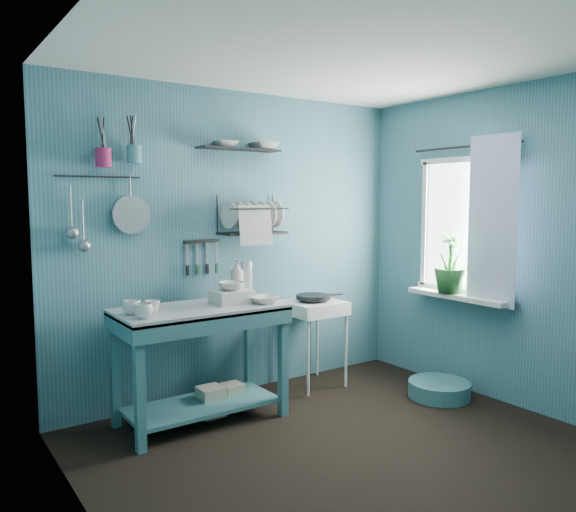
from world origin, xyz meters
TOP-DOWN VIEW (x-y plane):
  - floor at (0.00, 0.00)m, footprint 3.20×3.20m
  - ceiling at (0.00, 0.00)m, footprint 3.20×3.20m
  - wall_back at (0.00, 1.50)m, footprint 3.20×0.00m
  - wall_left at (-1.60, 0.00)m, footprint 0.00×3.00m
  - wall_right at (1.60, 0.00)m, footprint 0.00×3.00m
  - work_counter at (-0.57, 1.07)m, footprint 1.28×0.77m
  - mug_left at (-1.05, 0.91)m, footprint 0.12×0.12m
  - mug_mid at (-0.95, 1.01)m, footprint 0.14×0.14m
  - mug_right at (-1.07, 1.07)m, footprint 0.17×0.17m
  - wash_tub at (-0.32, 1.05)m, footprint 0.28×0.22m
  - tub_bowl at (-0.32, 1.05)m, footprint 0.20×0.19m
  - soap_bottle at (-0.15, 1.27)m, footprint 0.11×0.12m
  - water_bottle at (-0.05, 1.29)m, footprint 0.09×0.09m
  - counter_bowl at (-0.12, 0.92)m, footprint 0.22×0.22m
  - hotplate_stand at (0.59, 1.24)m, footprint 0.49×0.49m
  - frying_pan at (0.59, 1.24)m, footprint 0.30×0.30m
  - knife_strip at (-0.36, 1.47)m, footprint 0.32×0.06m
  - dish_rack at (0.06, 1.37)m, footprint 0.56×0.27m
  - upper_shelf at (-0.04, 1.40)m, footprint 0.70×0.18m
  - shelf_bowl_left at (-0.17, 1.40)m, footprint 0.22×0.22m
  - shelf_bowl_right at (0.19, 1.40)m, footprint 0.25×0.25m
  - utensil_cup_magenta at (-1.12, 1.42)m, footprint 0.11×0.11m
  - utensil_cup_teal at (-0.90, 1.42)m, footprint 0.11×0.11m
  - colander at (-0.93, 1.45)m, footprint 0.28×0.03m
  - ladle_outer at (-1.34, 1.46)m, footprint 0.01×0.01m
  - ladle_inner at (-1.27, 1.46)m, footprint 0.01×0.01m
  - hook_rail at (-1.15, 1.47)m, footprint 0.60×0.01m
  - window_glass at (1.59, 0.45)m, footprint 0.00×1.10m
  - windowsill at (1.50, 0.45)m, footprint 0.16×0.95m
  - curtain at (1.52, 0.15)m, footprint 0.00×1.35m
  - curtain_rod at (1.54, 0.45)m, footprint 0.02×1.05m
  - potted_plant at (1.50, 0.52)m, footprint 0.39×0.39m
  - storage_tin_large at (-0.47, 1.12)m, footprint 0.18×0.18m
  - storage_tin_small at (-0.27, 1.15)m, footprint 0.15×0.15m
  - floor_basin at (1.26, 0.41)m, footprint 0.50×0.50m

SIDE VIEW (x-z plane):
  - floor at x=0.00m, z-range 0.00..0.00m
  - floor_basin at x=1.26m, z-range 0.00..0.13m
  - storage_tin_small at x=-0.27m, z-range 0.00..0.20m
  - storage_tin_large at x=-0.47m, z-range 0.00..0.22m
  - hotplate_stand at x=0.59m, z-range 0.00..0.75m
  - work_counter at x=-0.57m, z-range 0.00..0.85m
  - frying_pan at x=0.59m, z-range 0.77..0.80m
  - windowsill at x=1.50m, z-range 0.79..0.83m
  - counter_bowl at x=-0.12m, z-range 0.85..0.90m
  - mug_mid at x=-0.95m, z-range 0.85..0.94m
  - mug_left at x=-1.05m, z-range 0.85..0.95m
  - mug_right at x=-1.07m, z-range 0.85..0.95m
  - wash_tub at x=-0.32m, z-range 0.85..0.95m
  - tub_bowl at x=-0.32m, z-range 0.95..1.01m
  - water_bottle at x=-0.05m, z-range 0.85..1.13m
  - soap_bottle at x=-0.15m, z-range 0.85..1.15m
  - potted_plant at x=1.50m, z-range 0.83..1.35m
  - wall_back at x=0.00m, z-range -0.35..2.85m
  - wall_left at x=-1.60m, z-range -0.25..2.75m
  - wall_right at x=1.60m, z-range -0.25..2.75m
  - knife_strip at x=-0.36m, z-range 1.27..1.30m
  - window_glass at x=1.59m, z-range 0.85..1.95m
  - curtain at x=1.52m, z-range 0.77..2.12m
  - ladle_inner at x=-1.27m, z-range 1.32..1.62m
  - dish_rack at x=0.06m, z-range 1.34..1.66m
  - colander at x=-0.93m, z-range 1.37..1.65m
  - ladle_outer at x=-1.34m, z-range 1.41..1.71m
  - hook_rail at x=-1.15m, z-range 1.77..1.78m
  - utensil_cup_magenta at x=-1.12m, z-range 1.84..1.97m
  - utensil_cup_teal at x=-0.90m, z-range 1.88..2.01m
  - upper_shelf at x=-0.04m, z-range 2.01..2.03m
  - shelf_bowl_right at x=0.19m, z-range 1.99..2.05m
  - curtain_rod at x=1.54m, z-range 2.04..2.06m
  - shelf_bowl_left at x=-0.17m, z-range 2.08..2.13m
  - ceiling at x=0.00m, z-range 2.50..2.50m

